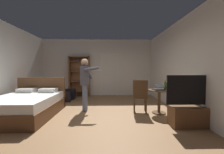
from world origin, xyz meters
TOP-DOWN VIEW (x-y plane):
  - ground_plane at (0.00, 0.00)m, footprint 6.84×6.84m
  - wall_back at (0.00, 3.17)m, footprint 5.69×0.12m
  - wall_right at (2.78, 0.00)m, footprint 0.12×6.45m
  - doorway_frame at (0.61, 3.09)m, footprint 0.93×0.08m
  - bed at (-1.73, -0.02)m, footprint 1.56×1.99m
  - bookshelf at (-0.87, 2.94)m, footprint 1.01×0.32m
  - tv_flatscreen at (2.42, -0.83)m, footprint 1.14×0.40m
  - side_table at (2.05, 0.12)m, footprint 0.65×0.65m
  - laptop at (2.02, 0.07)m, footprint 0.37×0.37m
  - bottle_on_table at (2.19, 0.04)m, footprint 0.06×0.06m
  - wooden_chair at (1.50, 0.18)m, footprint 0.49×0.49m
  - person_blue_shirt at (-0.18, 0.47)m, footprint 0.67×0.55m
  - suitcase_dark at (-1.25, 1.71)m, footprint 0.57×0.43m
  - suitcase_small at (-1.16, 2.20)m, footprint 0.46×0.39m

SIDE VIEW (x-z plane):
  - ground_plane at x=0.00m, z-range 0.00..0.00m
  - suitcase_dark at x=-1.25m, z-range 0.00..0.39m
  - suitcase_small at x=-1.16m, z-range 0.00..0.44m
  - bed at x=-1.73m, z-range -0.21..0.81m
  - tv_flatscreen at x=2.42m, z-range -0.23..0.93m
  - side_table at x=2.05m, z-range 0.12..0.82m
  - wooden_chair at x=1.50m, z-range 0.05..1.04m
  - laptop at x=2.02m, z-range 0.67..0.84m
  - bottle_on_table at x=2.19m, z-range 0.68..0.96m
  - person_blue_shirt at x=-0.18m, z-range 0.12..1.75m
  - bookshelf at x=-0.87m, z-range 0.08..2.02m
  - doorway_frame at x=0.61m, z-range 0.16..2.29m
  - wall_back at x=0.00m, z-range 0.00..2.81m
  - wall_right at x=2.78m, z-range 0.00..2.81m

